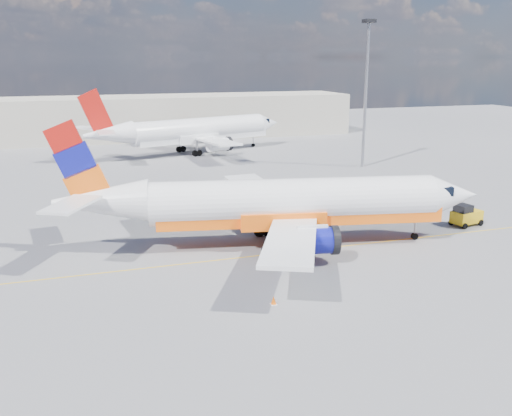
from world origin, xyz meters
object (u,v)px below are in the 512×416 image
object	(u,v)px
second_jet	(194,131)
main_jet	(280,203)
gse_tug	(466,215)
traffic_cone	(274,300)

from	to	relation	value
second_jet	main_jet	bearing A→B (deg)	-112.25
gse_tug	traffic_cone	bearing A→B (deg)	-167.16
gse_tug	traffic_cone	size ratio (longest dim) A/B	5.54
main_jet	second_jet	world-z (taller)	second_jet
second_jet	traffic_cone	distance (m)	60.22
main_jet	second_jet	xyz separation A→B (m)	(3.25, 48.57, 0.05)
main_jet	second_jet	size ratio (longest dim) A/B	0.99
second_jet	traffic_cone	xyz separation A→B (m)	(-7.79, -59.62, -3.39)
second_jet	gse_tug	distance (m)	51.03
second_jet	traffic_cone	bearing A→B (deg)	-115.87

